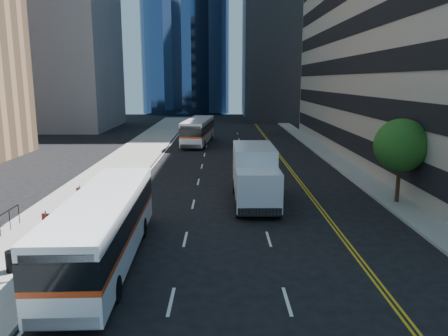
# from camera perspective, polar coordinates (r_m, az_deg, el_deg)

# --- Properties ---
(ground) EXTENTS (160.00, 160.00, 0.00)m
(ground) POSITION_cam_1_polar(r_m,az_deg,el_deg) (19.38, 4.99, -11.32)
(ground) COLOR black
(ground) RESTS_ON ground
(sidewalk_west) EXTENTS (5.00, 90.00, 0.15)m
(sidewalk_west) POSITION_cam_1_polar(r_m,az_deg,el_deg) (44.30, -11.71, 1.55)
(sidewalk_west) COLOR gray
(sidewalk_west) RESTS_ON ground
(sidewalk_east) EXTENTS (2.00, 90.00, 0.15)m
(sidewalk_east) POSITION_cam_1_polar(r_m,az_deg,el_deg) (44.74, 13.60, 1.57)
(sidewalk_east) COLOR gray
(sidewalk_east) RESTS_ON ground
(midrise_west) EXTENTS (18.00, 18.00, 35.00)m
(midrise_west) POSITION_cam_1_polar(r_m,az_deg,el_deg) (75.24, -21.89, 18.28)
(midrise_west) COLOR gray
(midrise_west) RESTS_ON ground
(street_tree) EXTENTS (3.20, 3.20, 5.10)m
(street_tree) POSITION_cam_1_polar(r_m,az_deg,el_deg) (28.21, 22.12, 2.76)
(street_tree) COLOR #332114
(street_tree) RESTS_ON sidewalk_east
(bus_front) EXTENTS (2.79, 11.31, 2.90)m
(bus_front) POSITION_cam_1_polar(r_m,az_deg,el_deg) (18.75, -15.38, -7.33)
(bus_front) COLOR white
(bus_front) RESTS_ON ground
(bus_rear) EXTENTS (3.52, 11.59, 2.94)m
(bus_rear) POSITION_cam_1_polar(r_m,az_deg,el_deg) (52.13, -3.39, 4.92)
(bus_rear) COLOR silver
(bus_rear) RESTS_ON ground
(box_truck) EXTENTS (2.53, 7.22, 3.45)m
(box_truck) POSITION_cam_1_polar(r_m,az_deg,el_deg) (26.70, 4.05, -0.85)
(box_truck) COLOR silver
(box_truck) RESTS_ON ground
(trash_can) EXTENTS (0.63, 0.63, 0.81)m
(trash_can) POSITION_cam_1_polar(r_m,az_deg,el_deg) (19.22, -25.85, -10.88)
(trash_can) COLOR black
(trash_can) RESTS_ON sidewalk_west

